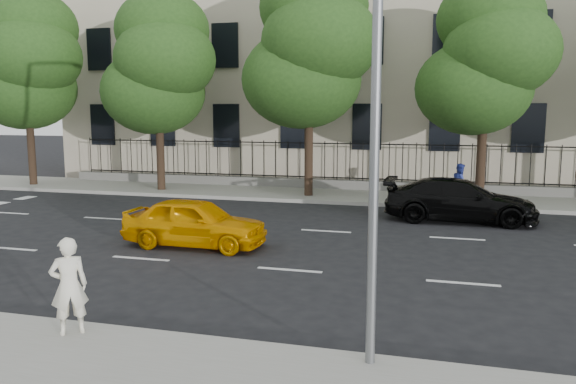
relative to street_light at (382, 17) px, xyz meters
name	(u,v)px	position (x,y,z in m)	size (l,w,h in m)	color
ground	(257,305)	(-2.50, 1.77, -5.15)	(120.00, 120.00, 0.00)	black
far_sidewalk	(357,196)	(-2.50, 15.77, -5.07)	(60.00, 4.00, 0.15)	gray
lane_markings	(310,248)	(-2.50, 6.52, -5.14)	(49.60, 4.62, 0.01)	silver
masonry_building	(382,17)	(-2.50, 24.72, 3.87)	(34.60, 12.11, 18.50)	beige
iron_fence	(363,179)	(-2.50, 17.47, -4.50)	(30.00, 0.50, 2.20)	slate
street_light	(382,17)	(0.00, 0.00, 0.00)	(0.25, 3.32, 8.05)	slate
tree_a	(28,61)	(-18.46, 15.13, 0.98)	(5.71, 5.31, 9.39)	#382619
tree_b	(160,64)	(-11.46, 15.13, 0.69)	(5.53, 5.12, 8.97)	#382619
tree_c	(311,47)	(-4.46, 15.13, 1.26)	(5.89, 5.50, 9.80)	#382619
tree_d	(487,57)	(2.54, 15.13, 0.69)	(5.34, 4.94, 8.84)	#382619
yellow_taxi	(195,222)	(-5.69, 5.87, -4.46)	(1.63, 4.06, 1.38)	orange
black_sedan	(460,200)	(1.63, 11.53, -4.41)	(2.07, 5.10, 1.48)	black
woman_near	(69,286)	(-4.93, -0.74, -4.18)	(0.60, 0.39, 1.64)	white
pedestrian_far	(460,183)	(1.75, 14.84, -4.22)	(0.75, 0.59, 1.55)	#2D3B9C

